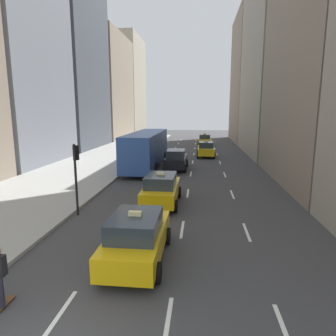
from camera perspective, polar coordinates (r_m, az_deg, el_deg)
sidewalk_left at (r=33.56m, az=-11.86°, el=1.81°), size 8.00×66.00×0.15m
lane_markings at (r=28.01m, az=4.56°, el=0.13°), size 5.72×56.00×0.01m
building_row_left at (r=42.20m, az=-19.74°, el=22.00°), size 6.00×75.48×36.40m
building_row_right at (r=33.06m, az=23.75°, el=26.83°), size 6.00×56.72×36.27m
taxi_lead at (r=16.79m, az=-1.30°, el=-3.99°), size 2.02×4.40×1.87m
taxi_second at (r=46.14m, az=6.98°, el=5.35°), size 2.02×4.40×1.87m
taxi_third at (r=34.71m, az=7.22°, el=3.59°), size 2.02×4.40×1.87m
taxi_fourth at (r=10.67m, az=-5.95°, el=-12.92°), size 2.02×4.40×1.87m
sedan_black_near at (r=26.85m, az=1.54°, el=1.66°), size 2.02×4.49×1.80m
city_bus at (r=27.89m, az=-4.10°, el=3.79°), size 2.80×11.61×3.25m
traffic_light_pole at (r=15.42m, az=-17.12°, el=0.03°), size 0.24×0.42×3.60m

